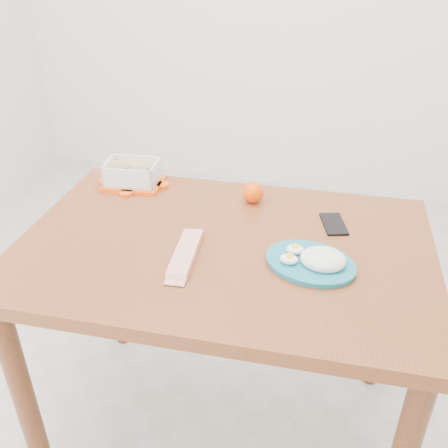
% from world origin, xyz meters
% --- Properties ---
extents(ground, '(3.50, 3.50, 0.00)m').
position_xyz_m(ground, '(0.00, 0.00, 0.00)').
color(ground, '#B7B7B2').
rests_on(ground, ground).
extents(dining_table, '(1.15, 0.80, 0.75)m').
position_xyz_m(dining_table, '(0.06, -0.17, 0.64)').
color(dining_table, brown).
rests_on(dining_table, ground).
extents(food_container, '(0.20, 0.16, 0.08)m').
position_xyz_m(food_container, '(-0.33, 0.10, 0.79)').
color(food_container, '#FF4D07').
rests_on(food_container, dining_table).
extents(orange_fruit, '(0.07, 0.07, 0.07)m').
position_xyz_m(orange_fruit, '(0.09, 0.08, 0.78)').
color(orange_fruit, '#FF3E05').
rests_on(orange_fruit, dining_table).
extents(rice_plate, '(0.28, 0.28, 0.06)m').
position_xyz_m(rice_plate, '(0.31, -0.21, 0.77)').
color(rice_plate, '#176E83').
rests_on(rice_plate, dining_table).
extents(candy_bar, '(0.08, 0.22, 0.02)m').
position_xyz_m(candy_bar, '(-0.02, -0.26, 0.76)').
color(candy_bar, red).
rests_on(candy_bar, dining_table).
extents(smartphone, '(0.09, 0.13, 0.01)m').
position_xyz_m(smartphone, '(0.34, 0.01, 0.75)').
color(smartphone, black).
rests_on(smartphone, dining_table).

